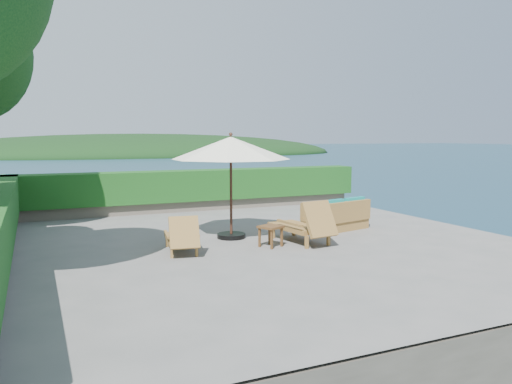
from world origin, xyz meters
name	(u,v)px	position (x,y,z in m)	size (l,w,h in m)	color
ground	(258,243)	(0.00, 0.00, 0.00)	(12.00, 12.00, 0.00)	slate
foundation	(258,307)	(0.00, 0.00, -1.55)	(12.00, 12.00, 3.00)	#595146
ocean	(258,365)	(0.00, 0.00, -3.00)	(600.00, 600.00, 0.00)	#183A4C
offshore_island	(141,155)	(25.00, 140.00, -3.00)	(126.00, 57.60, 12.60)	black
planter_wall_far	(189,205)	(0.00, 5.60, 0.18)	(12.00, 0.60, 0.36)	#6A6154
hedge_far	(189,185)	(0.00, 5.60, 0.85)	(12.40, 0.90, 1.00)	#134112
patio_umbrella	(231,149)	(-0.38, 0.76, 2.17)	(3.69, 3.69, 2.57)	black
lounge_left	(182,237)	(-1.92, -0.28, 0.36)	(0.83, 1.55, 0.85)	olive
lounge_right	(304,225)	(0.95, -0.49, 0.43)	(0.97, 1.88, 1.04)	olive
side_table	(271,229)	(0.07, -0.52, 0.40)	(0.60, 0.60, 0.48)	brown
wicker_loveseat	(337,217)	(2.59, 0.63, 0.34)	(1.92, 1.29, 0.86)	olive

